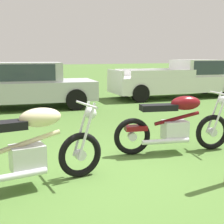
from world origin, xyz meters
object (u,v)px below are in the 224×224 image
at_px(car_silver, 17,82).
at_px(pickup_truck_white, 183,78).
at_px(motorcycle_cream, 28,149).
at_px(motorcycle_maroon, 175,124).

xyz_separation_m(car_silver, pickup_truck_white, (6.38, -0.31, -0.08)).
bearing_deg(pickup_truck_white, motorcycle_cream, -133.06).
relative_size(motorcycle_cream, motorcycle_maroon, 1.02).
relative_size(motorcycle_cream, pickup_truck_white, 0.37).
bearing_deg(motorcycle_cream, car_silver, 79.08).
height_order(motorcycle_cream, pickup_truck_white, pickup_truck_white).
xyz_separation_m(motorcycle_cream, pickup_truck_white, (7.43, 5.86, 0.26)).
distance_m(motorcycle_maroon, pickup_truck_white, 7.42).
bearing_deg(motorcycle_maroon, motorcycle_cream, -157.31).
distance_m(motorcycle_cream, pickup_truck_white, 9.46).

